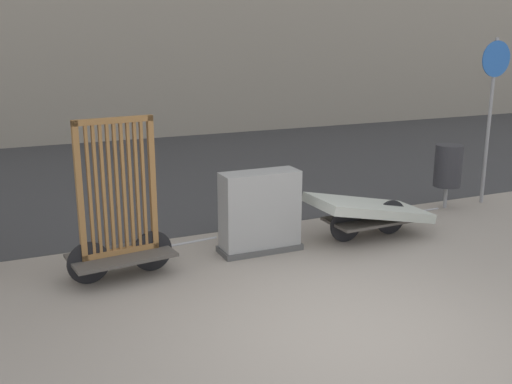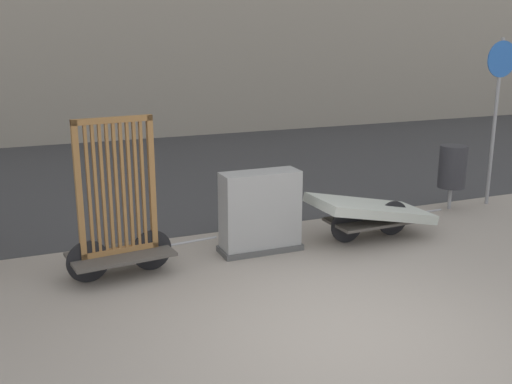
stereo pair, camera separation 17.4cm
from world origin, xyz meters
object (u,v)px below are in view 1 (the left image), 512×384
bike_cart_with_bedframe (120,223)px  sign_post (492,96)px  trash_bin (448,166)px  bike_cart_with_mattress (369,210)px  utility_cabinet (260,215)px

bike_cart_with_bedframe → sign_post: 6.80m
bike_cart_with_bedframe → trash_bin: size_ratio=1.80×
bike_cart_with_mattress → trash_bin: trash_bin is taller
bike_cart_with_bedframe → sign_post: sign_post is taller
trash_bin → utility_cabinet: bearing=-170.4°
bike_cart_with_bedframe → sign_post: bearing=0.0°
utility_cabinet → trash_bin: (3.86, 0.65, 0.22)m
bike_cart_with_mattress → sign_post: bearing=13.1°
trash_bin → sign_post: bearing=-0.6°
utility_cabinet → sign_post: bearing=7.8°
bike_cart_with_bedframe → sign_post: (6.65, 0.79, 1.20)m
bike_cart_with_bedframe → trash_bin: (5.81, 0.80, 0.05)m
trash_bin → sign_post: sign_post is taller
utility_cabinet → trash_bin: utility_cabinet is taller
bike_cart_with_mattress → utility_cabinet: (-1.71, 0.15, 0.10)m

